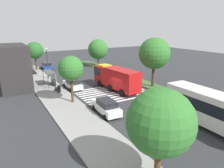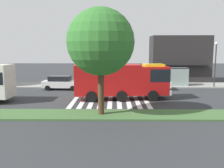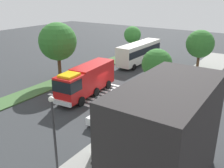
{
  "view_description": "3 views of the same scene",
  "coord_description": "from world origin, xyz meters",
  "px_view_note": "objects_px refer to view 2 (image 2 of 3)",
  "views": [
    {
      "loc": [
        -25.36,
        15.48,
        10.04
      ],
      "look_at": [
        0.22,
        0.53,
        1.62
      ],
      "focal_mm": 32.91,
      "sensor_mm": 36.0,
      "label": 1
    },
    {
      "loc": [
        1.17,
        -26.03,
        5.22
      ],
      "look_at": [
        0.88,
        1.19,
        1.24
      ],
      "focal_mm": 39.25,
      "sensor_mm": 36.0,
      "label": 2
    },
    {
      "loc": [
        24.14,
        17.42,
        11.98
      ],
      "look_at": [
        -0.39,
        1.02,
        1.18
      ],
      "focal_mm": 40.45,
      "sensor_mm": 36.0,
      "label": 3
    }
  ],
  "objects_px": {
    "parked_car_mid": "(151,83)",
    "fire_truck": "(124,80)",
    "bus_stop_shelter": "(175,73)",
    "median_tree_west": "(101,42)",
    "parked_car_west": "(61,83)",
    "sidewalk_tree_west": "(104,52)",
    "street_lamp": "(215,60)",
    "bench_near_shelter": "(146,82)"
  },
  "relations": [
    {
      "from": "bus_stop_shelter",
      "to": "sidewalk_tree_west",
      "type": "height_order",
      "value": "sidewalk_tree_west"
    },
    {
      "from": "parked_car_west",
      "to": "street_lamp",
      "type": "bearing_deg",
      "value": 7.68
    },
    {
      "from": "parked_car_mid",
      "to": "fire_truck",
      "type": "bearing_deg",
      "value": -122.61
    },
    {
      "from": "parked_car_mid",
      "to": "bench_near_shelter",
      "type": "xyz_separation_m",
      "value": [
        -0.38,
        2.52,
        -0.28
      ]
    },
    {
      "from": "bus_stop_shelter",
      "to": "parked_car_mid",
      "type": "bearing_deg",
      "value": -145.39
    },
    {
      "from": "bus_stop_shelter",
      "to": "median_tree_west",
      "type": "bearing_deg",
      "value": -122.46
    },
    {
      "from": "parked_car_mid",
      "to": "bench_near_shelter",
      "type": "height_order",
      "value": "parked_car_mid"
    },
    {
      "from": "bench_near_shelter",
      "to": "sidewalk_tree_west",
      "type": "height_order",
      "value": "sidewalk_tree_west"
    },
    {
      "from": "bus_stop_shelter",
      "to": "bench_near_shelter",
      "type": "relative_size",
      "value": 2.19
    },
    {
      "from": "bus_stop_shelter",
      "to": "median_tree_west",
      "type": "relative_size",
      "value": 0.43
    },
    {
      "from": "parked_car_west",
      "to": "bench_near_shelter",
      "type": "bearing_deg",
      "value": 15.39
    },
    {
      "from": "fire_truck",
      "to": "median_tree_west",
      "type": "xyz_separation_m",
      "value": [
        -2.03,
        -6.3,
        3.63
      ]
    },
    {
      "from": "street_lamp",
      "to": "sidewalk_tree_west",
      "type": "height_order",
      "value": "sidewalk_tree_west"
    },
    {
      "from": "parked_car_mid",
      "to": "bus_stop_shelter",
      "type": "bearing_deg",
      "value": 34.04
    },
    {
      "from": "bus_stop_shelter",
      "to": "street_lamp",
      "type": "bearing_deg",
      "value": -7.81
    },
    {
      "from": "fire_truck",
      "to": "median_tree_west",
      "type": "relative_size",
      "value": 1.21
    },
    {
      "from": "fire_truck",
      "to": "bench_near_shelter",
      "type": "xyz_separation_m",
      "value": [
        3.29,
        8.39,
        -1.46
      ]
    },
    {
      "from": "street_lamp",
      "to": "bench_near_shelter",
      "type": "bearing_deg",
      "value": 175.46
    },
    {
      "from": "street_lamp",
      "to": "parked_car_west",
      "type": "bearing_deg",
      "value": -174.9
    },
    {
      "from": "bus_stop_shelter",
      "to": "sidewalk_tree_west",
      "type": "relative_size",
      "value": 0.56
    },
    {
      "from": "bus_stop_shelter",
      "to": "sidewalk_tree_west",
      "type": "bearing_deg",
      "value": -178.25
    },
    {
      "from": "parked_car_west",
      "to": "sidewalk_tree_west",
      "type": "bearing_deg",
      "value": 24.61
    },
    {
      "from": "bench_near_shelter",
      "to": "street_lamp",
      "type": "xyz_separation_m",
      "value": [
        9.06,
        -0.72,
        3.05
      ]
    },
    {
      "from": "bus_stop_shelter",
      "to": "sidewalk_tree_west",
      "type": "xyz_separation_m",
      "value": [
        -9.64,
        -0.29,
        2.82
      ]
    },
    {
      "from": "bus_stop_shelter",
      "to": "bench_near_shelter",
      "type": "xyz_separation_m",
      "value": [
        -4.0,
        0.03,
        -1.3
      ]
    },
    {
      "from": "parked_car_west",
      "to": "street_lamp",
      "type": "height_order",
      "value": "street_lamp"
    },
    {
      "from": "parked_car_mid",
      "to": "bus_stop_shelter",
      "type": "distance_m",
      "value": 4.51
    },
    {
      "from": "parked_car_west",
      "to": "bus_stop_shelter",
      "type": "relative_size",
      "value": 1.39
    },
    {
      "from": "fire_truck",
      "to": "sidewalk_tree_west",
      "type": "distance_m",
      "value": 8.82
    },
    {
      "from": "fire_truck",
      "to": "sidewalk_tree_west",
      "type": "height_order",
      "value": "sidewalk_tree_west"
    },
    {
      "from": "parked_car_mid",
      "to": "street_lamp",
      "type": "relative_size",
      "value": 0.79
    },
    {
      "from": "sidewalk_tree_west",
      "to": "median_tree_west",
      "type": "bearing_deg",
      "value": -88.73
    },
    {
      "from": "fire_truck",
      "to": "bus_stop_shelter",
      "type": "distance_m",
      "value": 11.1
    },
    {
      "from": "fire_truck",
      "to": "median_tree_west",
      "type": "bearing_deg",
      "value": -113.05
    },
    {
      "from": "bench_near_shelter",
      "to": "street_lamp",
      "type": "relative_size",
      "value": 0.27
    },
    {
      "from": "bus_stop_shelter",
      "to": "median_tree_west",
      "type": "height_order",
      "value": "median_tree_west"
    },
    {
      "from": "bench_near_shelter",
      "to": "street_lamp",
      "type": "distance_m",
      "value": 9.59
    },
    {
      "from": "parked_car_west",
      "to": "fire_truck",
      "type": "bearing_deg",
      "value": -34.46
    },
    {
      "from": "fire_truck",
      "to": "parked_car_west",
      "type": "bearing_deg",
      "value": 137.81
    },
    {
      "from": "street_lamp",
      "to": "median_tree_west",
      "type": "xyz_separation_m",
      "value": [
        -14.39,
        -13.97,
        2.04
      ]
    },
    {
      "from": "parked_car_mid",
      "to": "median_tree_west",
      "type": "bearing_deg",
      "value": -115.7
    },
    {
      "from": "parked_car_west",
      "to": "street_lamp",
      "type": "relative_size",
      "value": 0.82
    }
  ]
}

